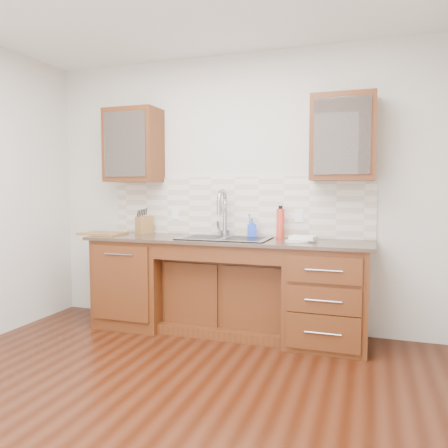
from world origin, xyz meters
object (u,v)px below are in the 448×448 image
(plate, at_px, (298,241))
(soap_bottle, at_px, (252,228))
(water_bottle, at_px, (280,224))
(cutting_board, at_px, (103,233))
(knife_block, at_px, (144,225))

(plate, bearing_deg, soap_bottle, 156.79)
(water_bottle, distance_m, cutting_board, 1.83)
(water_bottle, relative_size, plate, 1.21)
(soap_bottle, xyz_separation_m, knife_block, (-1.17, -0.00, -0.00))
(plate, bearing_deg, knife_block, 172.96)
(soap_bottle, xyz_separation_m, plate, (0.48, -0.21, -0.09))
(soap_bottle, relative_size, water_bottle, 0.66)
(cutting_board, bearing_deg, plate, 0.52)
(soap_bottle, bearing_deg, plate, -41.84)
(water_bottle, height_order, cutting_board, water_bottle)
(water_bottle, bearing_deg, soap_bottle, -179.77)
(cutting_board, bearing_deg, water_bottle, 7.09)
(knife_block, bearing_deg, cutting_board, -124.92)
(knife_block, height_order, cutting_board, knife_block)
(plate, bearing_deg, cutting_board, -179.48)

